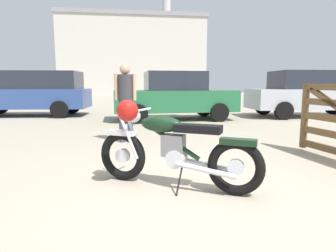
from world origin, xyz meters
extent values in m
plane|color=tan|center=(0.00, 0.00, 0.00)|extent=(80.00, 80.00, 0.00)
torus|color=black|center=(-0.93, 0.47, 0.32)|extent=(0.62, 0.39, 0.64)
cylinder|color=silver|center=(-0.93, 0.47, 0.32)|extent=(0.20, 0.15, 0.18)
torus|color=black|center=(0.35, -0.19, 0.32)|extent=(0.62, 0.39, 0.64)
cylinder|color=silver|center=(0.35, -0.19, 0.32)|extent=(0.20, 0.15, 0.18)
cube|color=silver|center=(-0.93, 0.47, 0.62)|extent=(0.38, 0.28, 0.06)
cube|color=black|center=(0.37, -0.20, 0.61)|extent=(0.41, 0.30, 0.07)
cylinder|color=silver|center=(-0.85, 0.35, 0.60)|extent=(0.27, 0.16, 0.58)
cylinder|color=silver|center=(-0.78, 0.48, 0.60)|extent=(0.27, 0.16, 0.58)
sphere|color=silver|center=(-0.77, 0.39, 0.85)|extent=(0.17, 0.17, 0.17)
cylinder|color=silver|center=(-0.70, 0.36, 0.92)|extent=(0.31, 0.56, 0.03)
sphere|color=#B21914|center=(-0.84, 0.09, 0.94)|extent=(0.25, 0.25, 0.25)
cylinder|color=black|center=(-0.35, 0.17, 0.58)|extent=(0.70, 0.40, 0.47)
ellipsoid|color=black|center=(-0.45, 0.22, 0.76)|extent=(0.56, 0.44, 0.20)
cube|color=black|center=(-0.04, 0.01, 0.73)|extent=(0.57, 0.43, 0.09)
cube|color=slate|center=(-0.31, 0.15, 0.51)|extent=(0.31, 0.28, 0.26)
cylinder|color=silver|center=(-0.27, 0.13, 0.36)|extent=(0.29, 0.28, 0.22)
cylinder|color=silver|center=(0.02, -0.13, 0.28)|extent=(0.65, 0.38, 0.14)
cylinder|color=silver|center=(0.11, 0.04, 0.28)|extent=(0.65, 0.38, 0.14)
cylinder|color=black|center=(-0.26, -0.07, 0.16)|extent=(0.13, 0.22, 0.33)
cube|color=brown|center=(2.37, 1.88, 0.65)|extent=(0.10, 0.11, 1.20)
cylinder|color=#383D51|center=(-1.07, 3.00, 0.43)|extent=(0.12, 0.12, 0.86)
cylinder|color=#383D51|center=(-0.90, 2.98, 0.43)|extent=(0.12, 0.12, 0.86)
cylinder|color=#333338|center=(-0.98, 2.99, 1.15)|extent=(0.30, 0.30, 0.58)
cylinder|color=tan|center=(-1.17, 3.01, 1.18)|extent=(0.08, 0.08, 0.55)
cylinder|color=tan|center=(-0.80, 2.97, 1.18)|extent=(0.08, 0.08, 0.55)
sphere|color=tan|center=(-0.98, 2.99, 1.55)|extent=(0.22, 0.22, 0.22)
cylinder|color=black|center=(-6.53, 9.66, 0.32)|extent=(0.65, 0.24, 0.64)
cylinder|color=black|center=(-3.61, 7.78, 0.32)|extent=(0.65, 0.24, 0.64)
cylinder|color=black|center=(-3.53, 9.53, 0.32)|extent=(0.65, 0.24, 0.64)
cube|color=#2D4784|center=(-5.07, 8.72, 0.69)|extent=(4.77, 1.95, 0.74)
cube|color=#232833|center=(-4.77, 8.70, 1.40)|extent=(3.56, 1.74, 0.68)
cylinder|color=black|center=(1.83, 7.89, 0.31)|extent=(0.63, 0.25, 0.62)
cylinder|color=black|center=(1.96, 6.18, 0.31)|extent=(0.63, 0.25, 0.62)
cylinder|color=black|center=(-0.86, 7.68, 0.31)|extent=(0.63, 0.25, 0.62)
cylinder|color=black|center=(-0.73, 5.96, 0.31)|extent=(0.63, 0.25, 0.62)
cube|color=#23663D|center=(0.55, 6.93, 0.67)|extent=(4.32, 2.05, 0.72)
cube|color=#232833|center=(0.55, 6.93, 1.35)|extent=(2.12, 1.71, 0.64)
cylinder|color=black|center=(4.36, 6.46, 0.32)|extent=(0.64, 0.22, 0.64)
cylinder|color=black|center=(4.39, 8.22, 0.32)|extent=(0.64, 0.22, 0.64)
cylinder|color=black|center=(7.39, 8.16, 0.32)|extent=(0.64, 0.22, 0.64)
cube|color=#ADB2BC|center=(5.88, 7.31, 0.69)|extent=(4.73, 1.85, 0.74)
cube|color=#232833|center=(6.18, 7.30, 1.40)|extent=(3.53, 1.67, 0.68)
cube|color=beige|center=(-1.35, 37.90, 4.82)|extent=(18.80, 8.98, 9.64)
cube|color=gray|center=(-1.35, 37.90, 9.89)|extent=(19.11, 9.29, 0.50)
camera|label=1|loc=(-0.72, -3.23, 1.23)|focal=31.05mm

